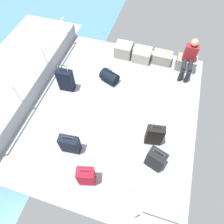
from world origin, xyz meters
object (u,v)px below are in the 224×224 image
suitcase_2 (70,144)px  paper_cup (131,189)px  cargo_crate_1 (142,55)px  suitcase_4 (154,135)px  suitcase_0 (156,159)px  passenger_seated (189,58)px  suitcase_1 (86,176)px  duffel_bag (109,77)px  cargo_crate_0 (123,50)px  cargo_crate_2 (162,58)px  suitcase_3 (66,80)px  cargo_crate_3 (186,63)px

suitcase_2 → paper_cup: (1.57, -0.48, -0.24)m
cargo_crate_1 → suitcase_4: suitcase_4 is taller
suitcase_0 → suitcase_4: bearing=104.4°
passenger_seated → suitcase_1: bearing=-112.9°
suitcase_2 → duffel_bag: suitcase_2 is taller
cargo_crate_0 → suitcase_4: (1.48, -2.73, 0.14)m
cargo_crate_0 → cargo_crate_2: 1.23m
suitcase_1 → paper_cup: suitcase_1 is taller
suitcase_1 → cargo_crate_2: bearing=77.5°
suitcase_2 → suitcase_4: bearing=23.0°
cargo_crate_1 → passenger_seated: (1.35, -0.16, 0.39)m
suitcase_3 → suitcase_1: bearing=-57.0°
suitcase_2 → passenger_seated: bearing=55.6°
suitcase_0 → duffel_bag: suitcase_0 is taller
cargo_crate_3 → duffel_bag: 2.36m
suitcase_0 → suitcase_1: size_ratio=0.95×
suitcase_0 → suitcase_2: size_ratio=1.11×
cargo_crate_0 → cargo_crate_2: (1.23, 0.05, -0.03)m
cargo_crate_1 → suitcase_3: bearing=-134.5°
cargo_crate_3 → passenger_seated: size_ratio=0.56×
passenger_seated → suitcase_0: size_ratio=1.43×
duffel_bag → paper_cup: duffel_bag is taller
cargo_crate_1 → passenger_seated: bearing=-6.9°
suitcase_2 → paper_cup: size_ratio=6.90×
suitcase_4 → duffel_bag: size_ratio=1.42×
cargo_crate_3 → passenger_seated: 0.42m
cargo_crate_3 → suitcase_1: bearing=-112.0°
cargo_crate_0 → cargo_crate_3: (1.95, -0.00, -0.01)m
cargo_crate_3 → cargo_crate_0: bearing=179.9°
suitcase_1 → suitcase_3: size_ratio=0.87×
cargo_crate_3 → suitcase_3: bearing=-149.9°
suitcase_1 → suitcase_3: (-1.47, 2.26, 0.02)m
cargo_crate_0 → suitcase_3: (-1.15, -1.80, 0.14)m
paper_cup → cargo_crate_1: bearing=99.5°
cargo_crate_0 → cargo_crate_2: cargo_crate_0 is taller
cargo_crate_1 → passenger_seated: passenger_seated is taller
suitcase_3 → suitcase_2: bearing=-63.4°
suitcase_1 → duffel_bag: (-0.41, 2.88, -0.16)m
cargo_crate_2 → suitcase_2: 3.86m
duffel_bag → paper_cup: 3.11m
suitcase_2 → suitcase_0: bearing=6.5°
cargo_crate_1 → paper_cup: cargo_crate_1 is taller
suitcase_0 → suitcase_4: suitcase_4 is taller
suitcase_0 → cargo_crate_1: bearing=107.4°
cargo_crate_0 → cargo_crate_2: size_ratio=0.90×
cargo_crate_1 → suitcase_0: (1.02, -3.25, 0.12)m
suitcase_4 → paper_cup: bearing=-99.9°
cargo_crate_0 → suitcase_0: suitcase_0 is taller
passenger_seated → suitcase_1: passenger_seated is taller
passenger_seated → suitcase_1: size_ratio=1.36×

